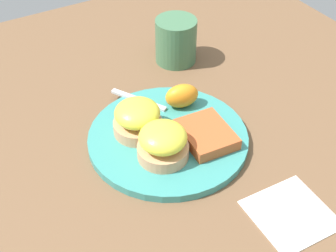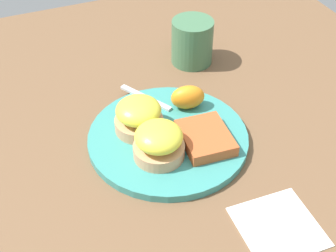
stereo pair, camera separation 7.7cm
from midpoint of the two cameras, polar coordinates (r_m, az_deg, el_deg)
ground_plane at (r=0.79m, az=2.78°, el=-1.98°), size 1.10×1.10×0.00m
plate at (r=0.78m, az=2.79°, el=-1.61°), size 0.27×0.27×0.01m
sandwich_benedict_left at (r=0.77m, az=-0.77°, el=1.11°), size 0.08×0.08×0.06m
sandwich_benedict_right at (r=0.73m, az=1.90°, el=-2.11°), size 0.08×0.08×0.06m
hashbrown_patty at (r=0.77m, az=7.45°, el=-1.55°), size 0.10×0.08×0.02m
orange_wedge at (r=0.82m, az=5.08°, el=3.41°), size 0.05×0.07×0.04m
fork at (r=0.82m, az=3.40°, el=1.66°), size 0.19×0.12×0.00m
cup at (r=0.96m, az=5.25°, el=10.16°), size 0.11×0.08×0.09m
napkin at (r=0.70m, az=16.46°, el=-11.80°), size 0.11×0.11×0.00m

